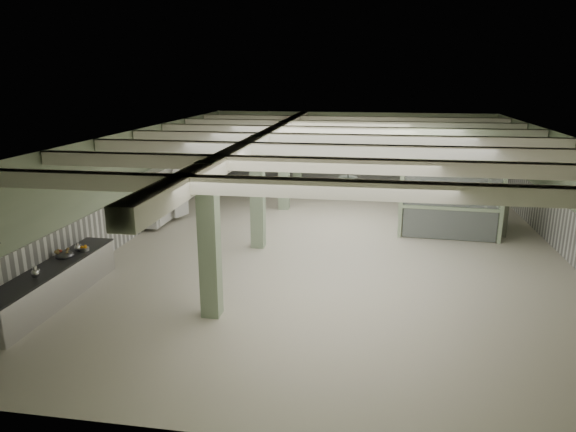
# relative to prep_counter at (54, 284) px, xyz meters

# --- Properties ---
(floor) EXTENTS (20.00, 20.00, 0.00)m
(floor) POSITION_rel_prep_counter_xyz_m (6.54, 5.92, -0.46)
(floor) COLOR beige
(floor) RESTS_ON ground
(ceiling) EXTENTS (14.00, 20.00, 0.02)m
(ceiling) POSITION_rel_prep_counter_xyz_m (6.54, 5.92, 3.14)
(ceiling) COLOR white
(ceiling) RESTS_ON wall_back
(wall_back) EXTENTS (14.00, 0.02, 3.60)m
(wall_back) POSITION_rel_prep_counter_xyz_m (6.54, 15.92, 1.34)
(wall_back) COLOR #A7B893
(wall_back) RESTS_ON floor
(wall_front) EXTENTS (14.00, 0.02, 3.60)m
(wall_front) POSITION_rel_prep_counter_xyz_m (6.54, -4.08, 1.34)
(wall_front) COLOR #A7B893
(wall_front) RESTS_ON floor
(wall_left) EXTENTS (0.02, 20.00, 3.60)m
(wall_left) POSITION_rel_prep_counter_xyz_m (-0.46, 5.92, 1.34)
(wall_left) COLOR #A7B893
(wall_left) RESTS_ON floor
(wall_right) EXTENTS (0.02, 20.00, 3.60)m
(wall_right) POSITION_rel_prep_counter_xyz_m (13.54, 5.92, 1.34)
(wall_right) COLOR #A7B893
(wall_right) RESTS_ON floor
(wainscot_left) EXTENTS (0.05, 19.90, 1.50)m
(wainscot_left) POSITION_rel_prep_counter_xyz_m (-0.43, 5.92, 0.29)
(wainscot_left) COLOR white
(wainscot_left) RESTS_ON floor
(wainscot_right) EXTENTS (0.05, 19.90, 1.50)m
(wainscot_right) POSITION_rel_prep_counter_xyz_m (13.52, 5.92, 0.29)
(wainscot_right) COLOR white
(wainscot_right) RESTS_ON floor
(wainscot_back) EXTENTS (13.90, 0.05, 1.50)m
(wainscot_back) POSITION_rel_prep_counter_xyz_m (6.54, 15.90, 0.29)
(wainscot_back) COLOR white
(wainscot_back) RESTS_ON floor
(girder) EXTENTS (0.45, 19.90, 0.40)m
(girder) POSITION_rel_prep_counter_xyz_m (4.04, 5.92, 2.92)
(girder) COLOR white
(girder) RESTS_ON ceiling
(beam_a) EXTENTS (13.90, 0.35, 0.32)m
(beam_a) POSITION_rel_prep_counter_xyz_m (6.54, -1.58, 2.96)
(beam_a) COLOR white
(beam_a) RESTS_ON ceiling
(beam_b) EXTENTS (13.90, 0.35, 0.32)m
(beam_b) POSITION_rel_prep_counter_xyz_m (6.54, 0.92, 2.96)
(beam_b) COLOR white
(beam_b) RESTS_ON ceiling
(beam_c) EXTENTS (13.90, 0.35, 0.32)m
(beam_c) POSITION_rel_prep_counter_xyz_m (6.54, 3.42, 2.96)
(beam_c) COLOR white
(beam_c) RESTS_ON ceiling
(beam_d) EXTENTS (13.90, 0.35, 0.32)m
(beam_d) POSITION_rel_prep_counter_xyz_m (6.54, 5.92, 2.96)
(beam_d) COLOR white
(beam_d) RESTS_ON ceiling
(beam_e) EXTENTS (13.90, 0.35, 0.32)m
(beam_e) POSITION_rel_prep_counter_xyz_m (6.54, 8.42, 2.96)
(beam_e) COLOR white
(beam_e) RESTS_ON ceiling
(beam_f) EXTENTS (13.90, 0.35, 0.32)m
(beam_f) POSITION_rel_prep_counter_xyz_m (6.54, 10.92, 2.96)
(beam_f) COLOR white
(beam_f) RESTS_ON ceiling
(beam_g) EXTENTS (13.90, 0.35, 0.32)m
(beam_g) POSITION_rel_prep_counter_xyz_m (6.54, 13.42, 2.96)
(beam_g) COLOR white
(beam_g) RESTS_ON ceiling
(column_a) EXTENTS (0.42, 0.42, 3.60)m
(column_a) POSITION_rel_prep_counter_xyz_m (4.04, -0.08, 1.34)
(column_a) COLOR #8EA484
(column_a) RESTS_ON floor
(column_b) EXTENTS (0.42, 0.42, 3.60)m
(column_b) POSITION_rel_prep_counter_xyz_m (4.04, 4.92, 1.34)
(column_b) COLOR #8EA484
(column_b) RESTS_ON floor
(column_c) EXTENTS (0.42, 0.42, 3.60)m
(column_c) POSITION_rel_prep_counter_xyz_m (4.04, 9.92, 1.34)
(column_c) COLOR #8EA484
(column_c) RESTS_ON floor
(column_d) EXTENTS (0.42, 0.42, 3.60)m
(column_d) POSITION_rel_prep_counter_xyz_m (4.04, 13.92, 1.34)
(column_d) COLOR #8EA484
(column_d) RESTS_ON floor
(pendant_front) EXTENTS (0.44, 0.44, 0.22)m
(pendant_front) POSITION_rel_prep_counter_xyz_m (7.04, 0.92, 2.59)
(pendant_front) COLOR #2D3C2D
(pendant_front) RESTS_ON ceiling
(pendant_mid) EXTENTS (0.44, 0.44, 0.22)m
(pendant_mid) POSITION_rel_prep_counter_xyz_m (7.04, 6.42, 2.59)
(pendant_mid) COLOR #2D3C2D
(pendant_mid) RESTS_ON ceiling
(pendant_back) EXTENTS (0.44, 0.44, 0.22)m
(pendant_back) POSITION_rel_prep_counter_xyz_m (7.04, 11.42, 2.59)
(pendant_back) COLOR #2D3C2D
(pendant_back) RESTS_ON ceiling
(prep_counter) EXTENTS (0.81, 4.65, 0.91)m
(prep_counter) POSITION_rel_prep_counter_xyz_m (0.00, 0.00, 0.00)
(prep_counter) COLOR silver
(prep_counter) RESTS_ON floor
(pitcher_near) EXTENTS (0.21, 0.23, 0.26)m
(pitcher_near) POSITION_rel_prep_counter_xyz_m (0.02, 1.14, 0.57)
(pitcher_near) COLOR silver
(pitcher_near) RESTS_ON prep_counter
(pitcher_far) EXTENTS (0.20, 0.23, 0.28)m
(pitcher_far) POSITION_rel_prep_counter_xyz_m (0.06, -0.69, 0.58)
(pitcher_far) COLOR silver
(pitcher_far) RESTS_ON prep_counter
(veg_colander) EXTENTS (0.51, 0.51, 0.21)m
(veg_colander) POSITION_rel_prep_counter_xyz_m (-0.10, 0.74, 0.55)
(veg_colander) COLOR #46454B
(veg_colander) RESTS_ON prep_counter
(orange_bowl) EXTENTS (0.31, 0.31, 0.08)m
(orange_bowl) POSITION_rel_prep_counter_xyz_m (0.16, 1.24, 0.48)
(orange_bowl) COLOR #B2B2B7
(orange_bowl) RESTS_ON prep_counter
(walkin_cooler) EXTENTS (0.84, 2.15, 1.97)m
(walkin_cooler) POSITION_rel_prep_counter_xyz_m (-0.08, 6.92, 0.52)
(walkin_cooler) COLOR silver
(walkin_cooler) RESTS_ON floor
(guard_booth) EXTENTS (3.63, 3.12, 2.82)m
(guard_booth) POSITION_rel_prep_counter_xyz_m (10.30, 7.96, 1.42)
(guard_booth) COLOR #A8BF99
(guard_booth) RESTS_ON floor
(filing_cabinet) EXTENTS (0.42, 0.59, 1.25)m
(filing_cabinet) POSITION_rel_prep_counter_xyz_m (12.03, 7.50, 0.16)
(filing_cabinet) COLOR #55594A
(filing_cabinet) RESTS_ON floor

